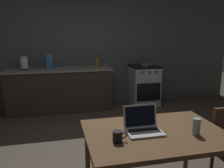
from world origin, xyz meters
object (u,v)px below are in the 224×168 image
frying_pan (147,65)px  cereal_box (50,61)px  drinking_glass (196,127)px  stove_oven (144,85)px  electric_kettle (24,63)px  bottle (97,62)px  coffee_mug (118,136)px  laptop (143,127)px  dining_table (155,139)px

frying_pan → cereal_box: bearing=178.7°
frying_pan → drinking_glass: bearing=-104.1°
stove_oven → electric_kettle: (-2.54, 0.00, 0.58)m
bottle → coffee_mug: size_ratio=2.18×
frying_pan → laptop: bearing=-112.0°
bottle → drinking_glass: (0.31, -3.24, -0.19)m
drinking_glass → cereal_box: (-1.28, 3.31, 0.21)m
electric_kettle → frying_pan: size_ratio=0.62×
laptop → coffee_mug: bearing=-163.3°
dining_table → cereal_box: size_ratio=4.25×
dining_table → frying_pan: 3.33m
frying_pan → electric_kettle: bearing=179.4°
frying_pan → coffee_mug: (-1.52, -3.24, -0.12)m
electric_kettle → frying_pan: 2.59m
coffee_mug → drinking_glass: 0.70m
laptop → bottle: (0.12, 3.07, 0.22)m
stove_oven → drinking_glass: size_ratio=6.02×
bottle → stove_oven: bearing=2.5°
dining_table → cereal_box: bearing=106.9°
electric_kettle → drinking_glass: 3.74m
drinking_glass → dining_table: bearing=156.6°
laptop → electric_kettle: size_ratio=1.21×
stove_oven → laptop: size_ratio=2.81×
laptop → cereal_box: bearing=93.9°
stove_oven → electric_kettle: electric_kettle is taller
stove_oven → laptop: laptop is taller
electric_kettle → cereal_box: cereal_box is taller
laptop → cereal_box: 3.26m
laptop → coffee_mug: (-0.27, -0.15, 0.00)m
laptop → frying_pan: (1.25, 3.09, 0.12)m
dining_table → frying_pan: (1.14, 3.12, 0.24)m
coffee_mug → drinking_glass: size_ratio=0.81×
stove_oven → cereal_box: 2.14m
laptop → coffee_mug: size_ratio=2.64×
electric_kettle → cereal_box: (0.48, 0.02, 0.02)m
dining_table → coffee_mug: size_ratio=10.43×
stove_oven → drinking_glass: bearing=-103.2°
cereal_box → laptop: bearing=-74.8°
bottle → frying_pan: (1.13, 0.02, -0.10)m
stove_oven → bottle: (-1.08, -0.05, 0.57)m
dining_table → laptop: laptop is taller
electric_kettle → bottle: 1.45m
dining_table → frying_pan: bearing=69.9°
cereal_box → stove_oven: bearing=-0.6°
laptop → drinking_glass: (0.43, -0.17, 0.03)m
dining_table → cereal_box: 3.33m
coffee_mug → drinking_glass: (0.70, -0.02, 0.03)m
coffee_mug → frying_pan: bearing=64.8°
laptop → frying_pan: bearing=56.7°
laptop → electric_kettle: (-1.34, 3.12, 0.22)m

